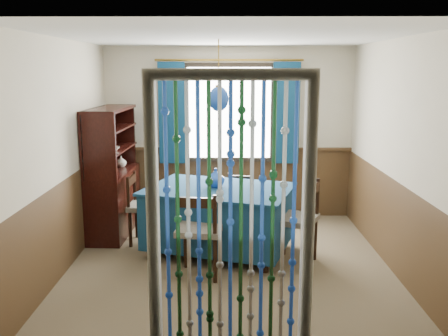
{
  "coord_description": "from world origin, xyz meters",
  "views": [
    {
      "loc": [
        -0.02,
        -5.28,
        2.17
      ],
      "look_at": [
        -0.06,
        0.37,
        1.05
      ],
      "focal_mm": 40.0,
      "sensor_mm": 36.0,
      "label": 1
    }
  ],
  "objects_px": {
    "bowl_shelf": "(111,149)",
    "dining_table": "(219,216)",
    "chair_far": "(239,203)",
    "vase_sideboard": "(121,161)",
    "pendant_lamp": "(219,99)",
    "sideboard": "(113,190)",
    "chair_left": "(144,206)",
    "chair_near": "(199,231)",
    "chair_right": "(298,220)",
    "vase_table": "(216,178)"
  },
  "relations": [
    {
      "from": "bowl_shelf",
      "to": "dining_table",
      "type": "bearing_deg",
      "value": -21.5
    },
    {
      "from": "chair_far",
      "to": "vase_sideboard",
      "type": "relative_size",
      "value": 4.71
    },
    {
      "from": "pendant_lamp",
      "to": "bowl_shelf",
      "type": "relative_size",
      "value": 3.46
    },
    {
      "from": "sideboard",
      "to": "bowl_shelf",
      "type": "distance_m",
      "value": 0.64
    },
    {
      "from": "dining_table",
      "to": "chair_left",
      "type": "height_order",
      "value": "chair_left"
    },
    {
      "from": "chair_near",
      "to": "chair_far",
      "type": "relative_size",
      "value": 1.17
    },
    {
      "from": "sideboard",
      "to": "pendant_lamp",
      "type": "bearing_deg",
      "value": -25.96
    },
    {
      "from": "vase_sideboard",
      "to": "chair_left",
      "type": "bearing_deg",
      "value": -59.73
    },
    {
      "from": "bowl_shelf",
      "to": "vase_sideboard",
      "type": "relative_size",
      "value": 1.36
    },
    {
      "from": "dining_table",
      "to": "sideboard",
      "type": "xyz_separation_m",
      "value": [
        -1.44,
        0.76,
        0.13
      ]
    },
    {
      "from": "chair_near",
      "to": "chair_right",
      "type": "height_order",
      "value": "chair_right"
    },
    {
      "from": "bowl_shelf",
      "to": "vase_sideboard",
      "type": "height_order",
      "value": "bowl_shelf"
    },
    {
      "from": "chair_near",
      "to": "dining_table",
      "type": "bearing_deg",
      "value": 81.05
    },
    {
      "from": "chair_left",
      "to": "chair_right",
      "type": "bearing_deg",
      "value": 71.73
    },
    {
      "from": "chair_left",
      "to": "sideboard",
      "type": "bearing_deg",
      "value": -128.17
    },
    {
      "from": "vase_table",
      "to": "vase_sideboard",
      "type": "xyz_separation_m",
      "value": [
        -1.34,
        1.03,
        0.02
      ]
    },
    {
      "from": "chair_near",
      "to": "chair_right",
      "type": "bearing_deg",
      "value": 25.27
    },
    {
      "from": "chair_near",
      "to": "sideboard",
      "type": "bearing_deg",
      "value": 137.13
    },
    {
      "from": "pendant_lamp",
      "to": "vase_table",
      "type": "height_order",
      "value": "pendant_lamp"
    },
    {
      "from": "chair_right",
      "to": "pendant_lamp",
      "type": "relative_size",
      "value": 1.2
    },
    {
      "from": "chair_far",
      "to": "chair_left",
      "type": "height_order",
      "value": "chair_left"
    },
    {
      "from": "dining_table",
      "to": "pendant_lamp",
      "type": "distance_m",
      "value": 1.38
    },
    {
      "from": "dining_table",
      "to": "bowl_shelf",
      "type": "bearing_deg",
      "value": 176.1
    },
    {
      "from": "chair_near",
      "to": "vase_sideboard",
      "type": "distance_m",
      "value": 2.17
    },
    {
      "from": "chair_far",
      "to": "vase_sideboard",
      "type": "distance_m",
      "value": 1.75
    },
    {
      "from": "dining_table",
      "to": "vase_table",
      "type": "relative_size",
      "value": 9.42
    },
    {
      "from": "chair_right",
      "to": "chair_far",
      "type": "bearing_deg",
      "value": 56.95
    },
    {
      "from": "chair_far",
      "to": "bowl_shelf",
      "type": "height_order",
      "value": "bowl_shelf"
    },
    {
      "from": "dining_table",
      "to": "vase_table",
      "type": "bearing_deg",
      "value": 146.27
    },
    {
      "from": "chair_right",
      "to": "sideboard",
      "type": "bearing_deg",
      "value": 89.74
    },
    {
      "from": "chair_near",
      "to": "chair_far",
      "type": "distance_m",
      "value": 1.45
    },
    {
      "from": "sideboard",
      "to": "pendant_lamp",
      "type": "distance_m",
      "value": 2.06
    },
    {
      "from": "chair_far",
      "to": "vase_table",
      "type": "bearing_deg",
      "value": 74.03
    },
    {
      "from": "chair_near",
      "to": "bowl_shelf",
      "type": "xyz_separation_m",
      "value": [
        -1.18,
        1.24,
        0.68
      ]
    },
    {
      "from": "dining_table",
      "to": "vase_sideboard",
      "type": "xyz_separation_m",
      "value": [
        -1.38,
        1.08,
        0.47
      ]
    },
    {
      "from": "chair_far",
      "to": "sideboard",
      "type": "relative_size",
      "value": 0.48
    },
    {
      "from": "chair_left",
      "to": "vase_sideboard",
      "type": "bearing_deg",
      "value": -147.44
    },
    {
      "from": "chair_far",
      "to": "chair_left",
      "type": "bearing_deg",
      "value": 24.37
    },
    {
      "from": "dining_table",
      "to": "chair_far",
      "type": "bearing_deg",
      "value": 86.65
    },
    {
      "from": "chair_right",
      "to": "chair_left",
      "type": "bearing_deg",
      "value": 94.53
    },
    {
      "from": "dining_table",
      "to": "chair_far",
      "type": "xyz_separation_m",
      "value": [
        0.26,
        0.68,
        -0.03
      ]
    },
    {
      "from": "sideboard",
      "to": "bowl_shelf",
      "type": "relative_size",
      "value": 7.26
    },
    {
      "from": "chair_near",
      "to": "sideboard",
      "type": "xyz_separation_m",
      "value": [
        -1.24,
        1.46,
        0.09
      ]
    },
    {
      "from": "dining_table",
      "to": "chair_left",
      "type": "distance_m",
      "value": 1.02
    },
    {
      "from": "chair_right",
      "to": "pendant_lamp",
      "type": "distance_m",
      "value": 1.64
    },
    {
      "from": "pendant_lamp",
      "to": "dining_table",
      "type": "bearing_deg",
      "value": -116.57
    },
    {
      "from": "chair_far",
      "to": "vase_sideboard",
      "type": "height_order",
      "value": "vase_sideboard"
    },
    {
      "from": "chair_left",
      "to": "vase_sideboard",
      "type": "distance_m",
      "value": 0.95
    },
    {
      "from": "dining_table",
      "to": "chair_far",
      "type": "height_order",
      "value": "same"
    },
    {
      "from": "sideboard",
      "to": "vase_table",
      "type": "height_order",
      "value": "sideboard"
    }
  ]
}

